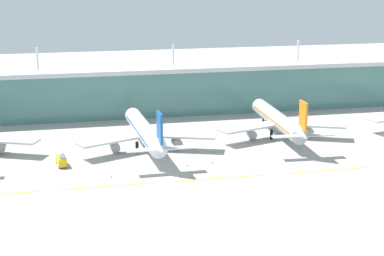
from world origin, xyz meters
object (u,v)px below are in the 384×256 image
object	(u,v)px
airliner_near_middle	(145,132)
safety_cone_nose_front	(187,165)
airliner_far_middle	(279,121)
safety_cone_right_wingtip	(111,176)
safety_cone_left_wingtip	(213,162)
fuel_truck	(61,159)

from	to	relation	value
airliner_near_middle	safety_cone_nose_front	xyz separation A→B (m)	(10.18, -21.34, -6.09)
airliner_near_middle	airliner_far_middle	world-z (taller)	same
safety_cone_right_wingtip	airliner_far_middle	bearing A→B (deg)	26.74
airliner_far_middle	safety_cone_right_wingtip	size ratio (longest dim) A/B	85.58
airliner_near_middle	safety_cone_left_wingtip	xyz separation A→B (m)	(18.82, -19.99, -6.09)
airliner_far_middle	safety_cone_left_wingtip	bearing A→B (deg)	-141.25
airliner_far_middle	safety_cone_nose_front	bearing A→B (deg)	-146.40
fuel_truck	airliner_near_middle	bearing A→B (deg)	22.71
airliner_far_middle	safety_cone_left_wingtip	world-z (taller)	airliner_far_middle
airliner_far_middle	fuel_truck	distance (m)	81.50
airliner_far_middle	safety_cone_right_wingtip	bearing A→B (deg)	-153.26
fuel_truck	safety_cone_nose_front	xyz separation A→B (m)	(39.16, -9.22, -1.91)
airliner_near_middle	airliner_far_middle	bearing A→B (deg)	6.15
fuel_truck	safety_cone_right_wingtip	xyz separation A→B (m)	(14.32, -15.26, -1.91)
safety_cone_nose_front	safety_cone_left_wingtip	bearing A→B (deg)	8.93
safety_cone_left_wingtip	safety_cone_nose_front	size ratio (longest dim) A/B	1.00
airliner_near_middle	fuel_truck	distance (m)	31.69
safety_cone_left_wingtip	safety_cone_right_wingtip	size ratio (longest dim) A/B	1.00
safety_cone_nose_front	safety_cone_right_wingtip	world-z (taller)	same
airliner_near_middle	safety_cone_nose_front	world-z (taller)	airliner_near_middle
fuel_truck	safety_cone_right_wingtip	size ratio (longest dim) A/B	10.67
fuel_truck	safety_cone_nose_front	world-z (taller)	fuel_truck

